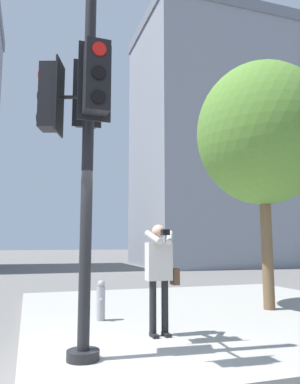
{
  "coord_description": "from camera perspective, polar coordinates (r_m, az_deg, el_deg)",
  "views": [
    {
      "loc": [
        -0.43,
        -4.07,
        1.57
      ],
      "look_at": [
        1.31,
        1.33,
        2.33
      ],
      "focal_mm": 35.0,
      "sensor_mm": 36.0,
      "label": 1
    }
  ],
  "objects": [
    {
      "name": "person_photographer",
      "position": [
        6.07,
        1.52,
        -11.5
      ],
      "size": [
        0.58,
        0.54,
        1.73
      ],
      "color": "black",
      "rests_on": "sidewalk_corner"
    },
    {
      "name": "traffic_signal_pole",
      "position": [
        5.19,
        -10.42,
        10.72
      ],
      "size": [
        0.92,
        1.37,
        5.36
      ],
      "color": "black",
      "rests_on": "sidewalk_corner"
    },
    {
      "name": "building_right",
      "position": [
        28.45,
        12.92,
        7.11
      ],
      "size": [
        14.32,
        8.22,
        17.48
      ],
      "color": "gray",
      "rests_on": "ground_plane"
    },
    {
      "name": "sidewalk_corner",
      "position": [
        8.66,
        9.84,
        -17.6
      ],
      "size": [
        8.0,
        8.0,
        0.13
      ],
      "color": "#9E9B96",
      "rests_on": "ground_plane"
    },
    {
      "name": "street_tree",
      "position": [
        9.1,
        16.74,
        8.47
      ],
      "size": [
        3.0,
        3.0,
        5.59
      ],
      "color": "brown",
      "rests_on": "sidewalk_corner"
    },
    {
      "name": "fire_hydrant",
      "position": [
        7.35,
        -7.5,
        -16.06
      ],
      "size": [
        0.16,
        0.22,
        0.73
      ],
      "color": "#99999E",
      "rests_on": "sidewalk_corner"
    }
  ]
}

